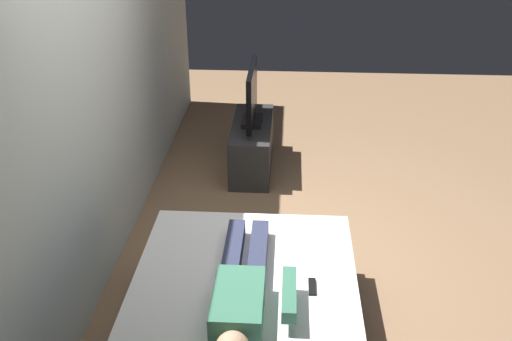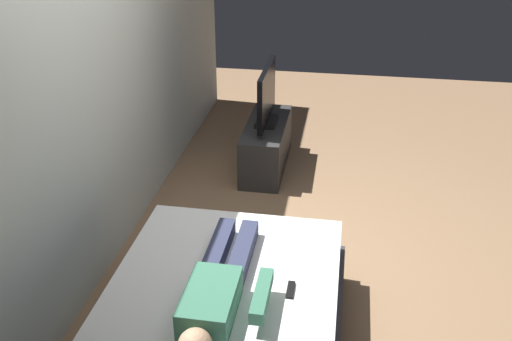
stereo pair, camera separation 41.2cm
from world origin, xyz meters
The scene contains 7 objects.
ground_plane centered at (0.00, 0.00, 0.00)m, with size 10.00×10.00×0.00m, color #8C6B4C.
back_wall centered at (0.40, 1.39, 1.40)m, with size 6.40×0.10×2.80m, color silver.
bed centered at (-1.09, 0.25, 0.26)m, with size 2.09×1.46×0.54m.
person centered at (-1.07, 0.24, 0.62)m, with size 1.26×0.46×0.18m.
remote centered at (-0.91, -0.17, 0.55)m, with size 0.15×0.04×0.02m, color black.
tv_stand centered at (1.70, 0.37, 0.25)m, with size 1.10×0.40×0.50m, color #2D2D2D.
tv centered at (1.70, 0.37, 0.78)m, with size 0.88×0.20×0.59m.
Camera 1 is at (-3.62, 0.01, 2.75)m, focal length 39.74 mm.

